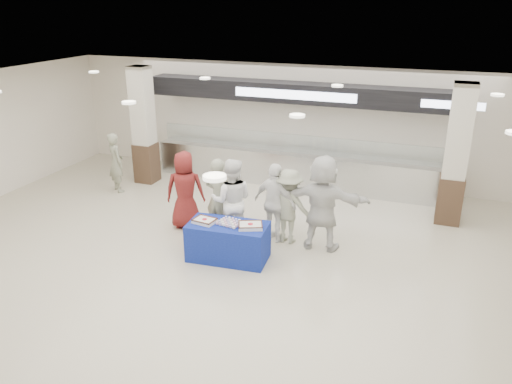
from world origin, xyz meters
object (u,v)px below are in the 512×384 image
at_px(civilian_white, 322,203).
at_px(chef_short, 275,203).
at_px(chef_tall, 232,201).
at_px(soldier_b, 289,206).
at_px(sheet_cake_right, 250,225).
at_px(soldier_bg, 116,162).
at_px(display_table, 228,242).
at_px(soldier_a, 219,197).
at_px(sheet_cake_left, 205,220).
at_px(cupcake_tray, 230,223).
at_px(civilian_maroon, 185,190).

bearing_deg(civilian_white, chef_short, -2.36).
distance_m(chef_tall, soldier_b, 1.19).
height_order(sheet_cake_right, soldier_b, soldier_b).
height_order(chef_short, soldier_b, chef_short).
xyz_separation_m(sheet_cake_right, soldier_bg, (-4.74, 2.44, -0.00)).
bearing_deg(soldier_bg, chef_tall, -167.98).
bearing_deg(civilian_white, display_table, 32.24).
bearing_deg(soldier_a, civilian_white, -169.02).
relative_size(sheet_cake_right, chef_short, 0.32).
height_order(sheet_cake_left, cupcake_tray, sheet_cake_left).
relative_size(soldier_a, chef_short, 1.02).
bearing_deg(display_table, sheet_cake_left, -174.35).
bearing_deg(civilian_maroon, chef_tall, 146.96).
xyz_separation_m(display_table, chef_short, (0.60, 1.10, 0.48)).
bearing_deg(soldier_a, display_table, 130.23).
bearing_deg(display_table, sheet_cake_right, -3.26).
distance_m(cupcake_tray, soldier_b, 1.41).
distance_m(chef_short, civilian_white, 1.01).
bearing_deg(cupcake_tray, display_table, -154.07).
xyz_separation_m(cupcake_tray, civilian_white, (1.57, 1.08, 0.22)).
bearing_deg(civilian_white, soldier_b, -5.97).
relative_size(soldier_a, civilian_white, 0.87).
height_order(sheet_cake_right, cupcake_tray, sheet_cake_right).
bearing_deg(sheet_cake_right, soldier_bg, 152.73).
bearing_deg(cupcake_tray, soldier_a, 125.01).
bearing_deg(chef_tall, chef_short, -175.83).
bearing_deg(sheet_cake_left, civilian_maroon, 131.90).
height_order(chef_tall, soldier_bg, chef_tall).
distance_m(display_table, chef_short, 1.34).
relative_size(display_table, chef_short, 0.91).
bearing_deg(sheet_cake_right, sheet_cake_left, -174.38).
distance_m(civilian_white, soldier_bg, 6.04).
bearing_deg(sheet_cake_right, display_table, -178.80).
bearing_deg(soldier_b, sheet_cake_right, 74.34).
relative_size(display_table, soldier_bg, 0.97).
height_order(sheet_cake_right, chef_short, chef_short).
bearing_deg(chef_tall, sheet_cake_right, 115.84).
bearing_deg(sheet_cake_right, civilian_maroon, 151.61).
bearing_deg(chef_short, chef_tall, 36.42).
relative_size(cupcake_tray, soldier_a, 0.25).
xyz_separation_m(soldier_b, civilian_white, (0.71, -0.05, 0.20)).
xyz_separation_m(sheet_cake_left, civilian_white, (2.06, 1.18, 0.21)).
distance_m(display_table, chef_tall, 0.97).
height_order(sheet_cake_left, chef_tall, chef_tall).
xyz_separation_m(chef_tall, chef_short, (0.84, 0.32, -0.05)).
distance_m(civilian_maroon, soldier_a, 0.87).
height_order(display_table, civilian_maroon, civilian_maroon).
bearing_deg(display_table, chef_tall, 102.53).
distance_m(cupcake_tray, chef_tall, 0.82).
bearing_deg(chef_short, civilian_maroon, 16.50).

